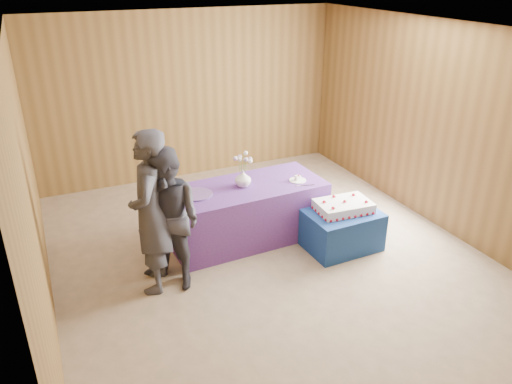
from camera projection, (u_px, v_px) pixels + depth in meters
ground at (269, 257)px, 6.18m from camera, size 6.00×6.00×0.00m
room_shell at (270, 116)px, 5.42m from camera, size 5.04×6.04×2.72m
cake_table at (341, 229)px, 6.32m from camera, size 0.92×0.73×0.50m
serving_table at (246, 212)px, 6.48m from camera, size 2.04×0.98×0.75m
sheet_cake at (343, 206)px, 6.21m from camera, size 0.73×0.53×0.16m
vase at (243, 178)px, 6.26m from camera, size 0.25×0.25×0.21m
flower_spray at (243, 158)px, 6.15m from camera, size 0.25×0.25×0.19m
platter at (197, 194)px, 6.06m from camera, size 0.41×0.41×0.02m
plate at (298, 180)px, 6.46m from camera, size 0.25×0.25×0.01m
cake_slice at (298, 178)px, 6.44m from camera, size 0.08×0.07×0.08m
knife at (305, 185)px, 6.32m from camera, size 0.26×0.08×0.00m
guest_left at (150, 213)px, 5.28m from camera, size 0.64×0.78×1.83m
guest_right at (169, 220)px, 5.34m from camera, size 0.95×1.00×1.62m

